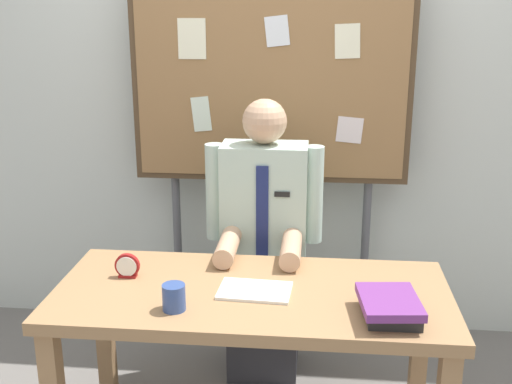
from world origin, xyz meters
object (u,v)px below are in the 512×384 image
Objects in this scene: desk at (252,311)px; person at (264,253)px; open_notebook at (255,291)px; desk_clock at (127,267)px; bulletin_board at (271,83)px; coffee_mug at (174,297)px; book_stack at (391,306)px.

person is (0.00, 0.56, 0.02)m from desk.
open_notebook is at bearing -88.60° from person.
person is 13.60× the size of desk_clock.
open_notebook is at bearing -54.49° from desk.
coffee_mug is at bearing -103.40° from bulletin_board.
bulletin_board is at bearing 90.01° from person.
desk is at bearing 125.51° from open_notebook.
book_stack is at bearing -64.74° from bulletin_board.
desk_clock is 1.03× the size of coffee_mug.
person reaches higher than desk.
desk is 0.79× the size of bulletin_board.
book_stack is 0.79m from coffee_mug.
person is at bearing 43.63° from desk_clock.
bulletin_board is at bearing 115.26° from book_stack.
bulletin_board is 7.01× the size of book_stack.
person is at bearing 90.00° from desk.
book_stack reaches higher than desk.
person reaches higher than desk_clock.
coffee_mug is at bearing -178.60° from book_stack.
bulletin_board is at bearing 76.60° from coffee_mug.
book_stack is (0.52, -0.17, 0.14)m from desk.
desk is at bearing -90.00° from bulletin_board.
bulletin_board is 1.32m from coffee_mug.
desk_clock is (-1.04, 0.24, 0.00)m from book_stack.
coffee_mug is (-0.27, -1.12, -0.64)m from bulletin_board.
person is at bearing 91.40° from open_notebook.
bulletin_board is 1.19m from desk_clock.
desk is 0.10m from open_notebook.
coffee_mug is at bearing -148.20° from open_notebook.
coffee_mug is (-0.27, -0.19, 0.14)m from desk.
desk_clock is at bearing -121.26° from bulletin_board.
book_stack is at bearing -18.63° from desk.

